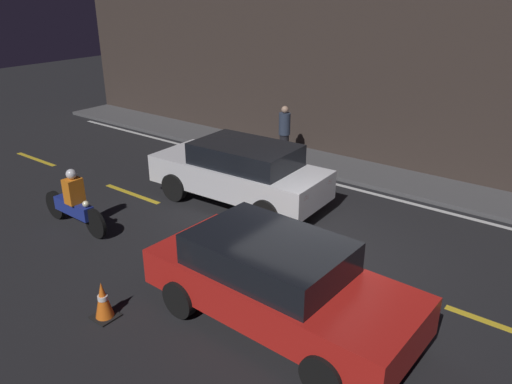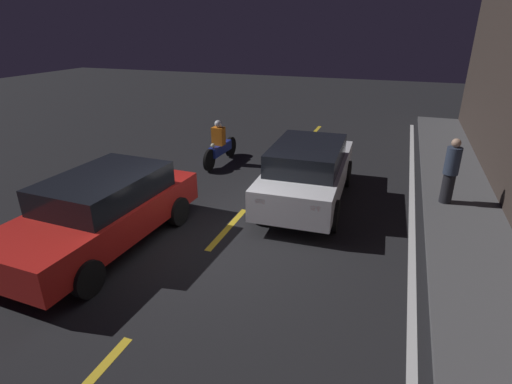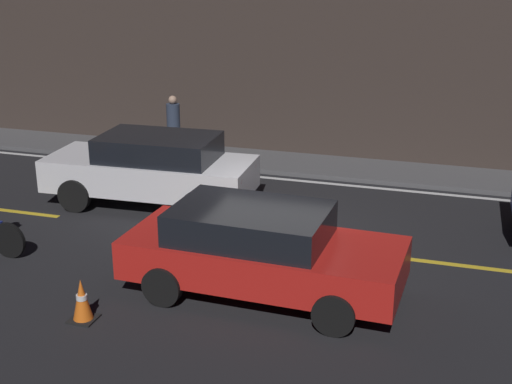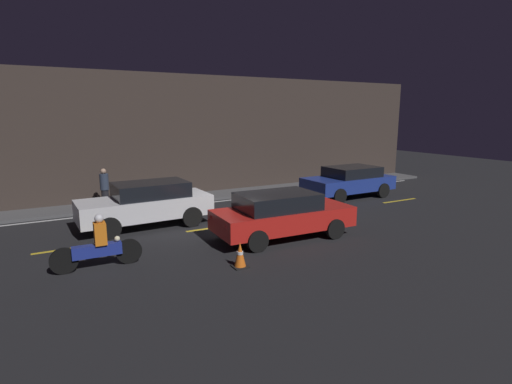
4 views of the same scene
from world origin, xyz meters
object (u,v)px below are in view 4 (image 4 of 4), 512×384
object	(u,v)px
sedan_blue	(349,181)
motorcycle	(97,247)
sedan_white	(147,203)
taxi_red	(282,214)
traffic_cone_near	(240,255)
pedestrian	(105,188)

from	to	relation	value
sedan_blue	motorcycle	size ratio (longest dim) A/B	1.97
sedan_white	taxi_red	bearing A→B (deg)	133.51
sedan_white	motorcycle	xyz separation A→B (m)	(-2.04, -3.26, -0.25)
traffic_cone_near	pedestrian	bearing A→B (deg)	103.95
taxi_red	motorcycle	world-z (taller)	taxi_red
motorcycle	pedestrian	distance (m)	6.58
taxi_red	sedan_blue	distance (m)	7.19
sedan_blue	traffic_cone_near	xyz separation A→B (m)	(-8.38, -5.38, -0.45)
taxi_red	traffic_cone_near	xyz separation A→B (m)	(-2.26, -1.61, -0.44)
taxi_red	motorcycle	xyz separation A→B (m)	(-5.43, 0.03, -0.20)
traffic_cone_near	pedestrian	distance (m)	8.39
taxi_red	sedan_blue	world-z (taller)	taxi_red
taxi_red	traffic_cone_near	world-z (taller)	taxi_red
sedan_white	pedestrian	bearing A→B (deg)	-76.68
motorcycle	traffic_cone_near	size ratio (longest dim) A/B	3.30
sedan_white	taxi_red	xyz separation A→B (m)	(3.38, -3.29, -0.06)
sedan_white	pedestrian	distance (m)	3.34
taxi_red	traffic_cone_near	size ratio (longest dim) A/B	6.66
sedan_white	motorcycle	bearing A→B (deg)	55.66
sedan_blue	traffic_cone_near	world-z (taller)	sedan_blue
sedan_blue	pedestrian	size ratio (longest dim) A/B	2.73
sedan_white	sedan_blue	world-z (taller)	sedan_white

